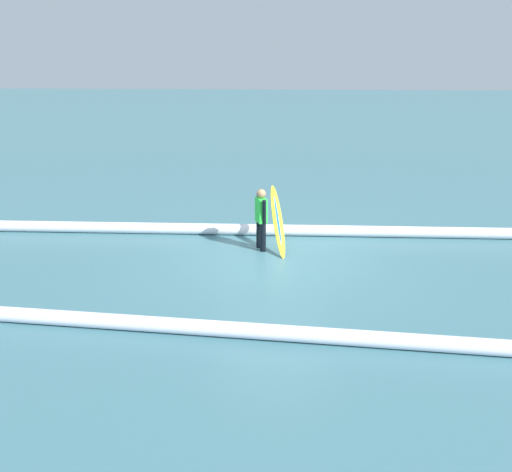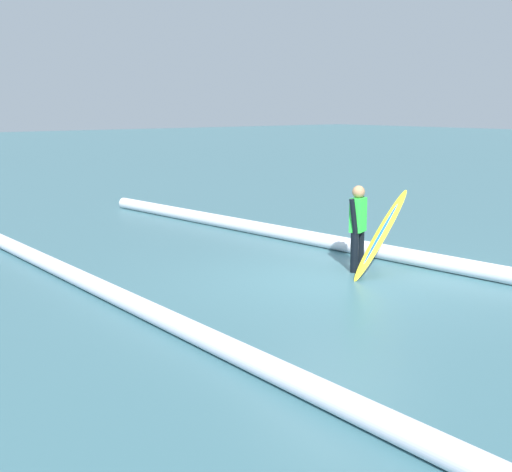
{
  "view_description": "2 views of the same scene",
  "coord_description": "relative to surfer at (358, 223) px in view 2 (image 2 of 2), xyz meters",
  "views": [
    {
      "loc": [
        -0.38,
        11.8,
        4.47
      ],
      "look_at": [
        0.35,
        0.95,
        0.92
      ],
      "focal_mm": 38.69,
      "sensor_mm": 36.0,
      "label": 1
    },
    {
      "loc": [
        -8.86,
        8.89,
        2.89
      ],
      "look_at": [
        0.23,
        1.53,
        0.89
      ],
      "focal_mm": 54.6,
      "sensor_mm": 36.0,
      "label": 2
    }
  ],
  "objects": [
    {
      "name": "surfboard",
      "position": [
        -0.39,
        -0.17,
        -0.15
      ],
      "size": [
        0.56,
        1.68,
        1.41
      ],
      "color": "yellow",
      "rests_on": "ground_plane"
    },
    {
      "name": "wave_crest_midground",
      "position": [
        2.58,
        4.25,
        -0.7
      ],
      "size": [
        22.69,
        1.95,
        0.27
      ],
      "primitive_type": "cylinder",
      "rotation": [
        0.0,
        1.57,
        -0.07
      ],
      "color": "white",
      "rests_on": "ground_plane"
    },
    {
      "name": "ground_plane",
      "position": [
        -0.35,
        0.83,
        -0.84
      ],
      "size": [
        137.52,
        137.52,
        0.0
      ],
      "primitive_type": "plane",
      "color": "#42737D"
    },
    {
      "name": "wave_crest_foreground",
      "position": [
        -0.1,
        -1.12,
        -0.69
      ],
      "size": [
        19.89,
        0.64,
        0.29
      ],
      "primitive_type": "cylinder",
      "rotation": [
        0.0,
        1.57,
        0.02
      ],
      "color": "white",
      "rests_on": "ground_plane"
    },
    {
      "name": "surfer",
      "position": [
        0.0,
        0.0,
        0.0
      ],
      "size": [
        0.32,
        0.56,
        1.49
      ],
      "rotation": [
        0.0,
        0.0,
        1.98
      ],
      "color": "black",
      "rests_on": "ground_plane"
    }
  ]
}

